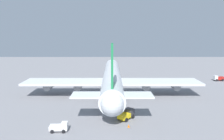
% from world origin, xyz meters
% --- Properties ---
extents(ground_plane, '(260.51, 260.51, 0.00)m').
position_xyz_m(ground_plane, '(0.00, 0.00, 0.00)').
color(ground_plane, gray).
extents(cargo_airplane, '(65.13, 59.88, 18.78)m').
position_xyz_m(cargo_airplane, '(-0.33, -0.00, 5.64)').
color(cargo_airplane, silver).
rests_on(cargo_airplane, ground_plane).
extents(catering_truck, '(4.93, 4.55, 2.32)m').
position_xyz_m(catering_truck, '(-24.21, -3.66, 1.16)').
color(catering_truck, '#333338').
rests_on(catering_truck, ground_plane).
extents(baggage_tug, '(2.35, 3.94, 2.03)m').
position_xyz_m(baggage_tug, '(-31.34, 11.40, 0.99)').
color(baggage_tug, white).
rests_on(baggage_tug, ground_plane).
extents(pushback_tractor, '(2.62, 4.58, 2.50)m').
position_xyz_m(pushback_tractor, '(21.28, -48.50, 1.25)').
color(pushback_tractor, silver).
rests_on(pushback_tractor, ground_plane).
extents(maintenance_van, '(4.67, 4.58, 2.04)m').
position_xyz_m(maintenance_van, '(34.83, -1.66, 1.12)').
color(maintenance_van, silver).
rests_on(maintenance_van, ground_plane).
extents(safety_cone_nose, '(0.41, 0.41, 0.58)m').
position_xyz_m(safety_cone_nose, '(29.31, -0.61, 0.29)').
color(safety_cone_nose, orange).
rests_on(safety_cone_nose, ground_plane).
extents(safety_cone_tail, '(0.52, 0.52, 0.75)m').
position_xyz_m(safety_cone_tail, '(-29.31, -3.76, 0.37)').
color(safety_cone_tail, orange).
rests_on(safety_cone_tail, ground_plane).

